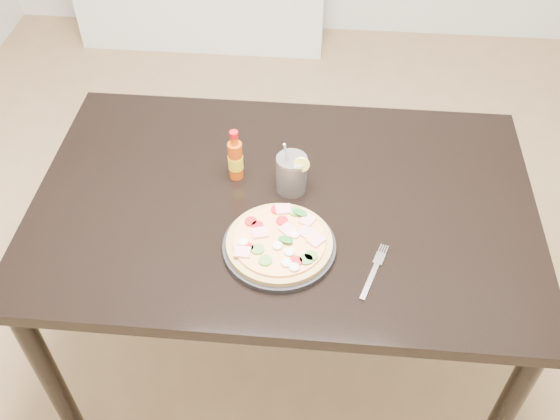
# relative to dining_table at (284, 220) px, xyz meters

# --- Properties ---
(floor) EXTENTS (4.50, 4.50, 0.00)m
(floor) POSITION_rel_dining_table_xyz_m (0.15, 0.01, -0.67)
(floor) COLOR #9E7A51
(floor) RESTS_ON ground
(dining_table) EXTENTS (1.40, 0.90, 0.75)m
(dining_table) POSITION_rel_dining_table_xyz_m (0.00, 0.00, 0.00)
(dining_table) COLOR black
(dining_table) RESTS_ON ground
(plate) EXTENTS (0.29, 0.29, 0.02)m
(plate) POSITION_rel_dining_table_xyz_m (0.00, -0.18, 0.09)
(plate) COLOR black
(plate) RESTS_ON dining_table
(pizza) EXTENTS (0.27, 0.27, 0.03)m
(pizza) POSITION_rel_dining_table_xyz_m (0.00, -0.18, 0.11)
(pizza) COLOR tan
(pizza) RESTS_ON plate
(hot_sauce_bottle) EXTENTS (0.05, 0.05, 0.16)m
(hot_sauce_bottle) POSITION_rel_dining_table_xyz_m (-0.14, 0.08, 0.15)
(hot_sauce_bottle) COLOR #C3420B
(hot_sauce_bottle) RESTS_ON dining_table
(cola_cup) EXTENTS (0.09, 0.09, 0.18)m
(cola_cup) POSITION_rel_dining_table_xyz_m (0.02, 0.05, 0.14)
(cola_cup) COLOR black
(cola_cup) RESTS_ON dining_table
(fork) EXTENTS (0.08, 0.18, 0.00)m
(fork) POSITION_rel_dining_table_xyz_m (0.25, -0.23, 0.09)
(fork) COLOR silver
(fork) RESTS_ON dining_table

